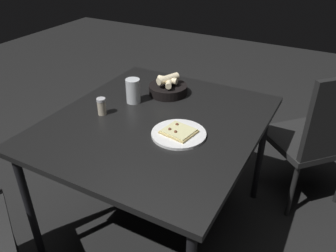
{
  "coord_description": "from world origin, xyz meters",
  "views": [
    {
      "loc": [
        -1.28,
        -0.77,
        1.6
      ],
      "look_at": [
        -0.05,
        -0.1,
        0.76
      ],
      "focal_mm": 36.07,
      "sensor_mm": 36.0,
      "label": 1
    }
  ],
  "objects_px": {
    "pepper_shaker": "(102,107)",
    "chair_far": "(319,134)",
    "bread_basket": "(168,88)",
    "beer_glass": "(133,92)",
    "dining_table": "(156,129)",
    "pizza_plate": "(179,133)"
  },
  "relations": [
    {
      "from": "bread_basket",
      "to": "beer_glass",
      "type": "relative_size",
      "value": 1.65
    },
    {
      "from": "bread_basket",
      "to": "pizza_plate",
      "type": "bearing_deg",
      "value": -145.17
    },
    {
      "from": "dining_table",
      "to": "chair_far",
      "type": "bearing_deg",
      "value": -48.32
    },
    {
      "from": "pizza_plate",
      "to": "chair_far",
      "type": "bearing_deg",
      "value": -38.08
    },
    {
      "from": "dining_table",
      "to": "bread_basket",
      "type": "bearing_deg",
      "value": 17.25
    },
    {
      "from": "pizza_plate",
      "to": "beer_glass",
      "type": "height_order",
      "value": "beer_glass"
    },
    {
      "from": "pizza_plate",
      "to": "pepper_shaker",
      "type": "relative_size",
      "value": 2.88
    },
    {
      "from": "dining_table",
      "to": "pepper_shaker",
      "type": "xyz_separation_m",
      "value": [
        -0.08,
        0.28,
        0.1
      ]
    },
    {
      "from": "beer_glass",
      "to": "pepper_shaker",
      "type": "relative_size",
      "value": 1.5
    },
    {
      "from": "chair_far",
      "to": "pizza_plate",
      "type": "bearing_deg",
      "value": 141.92
    },
    {
      "from": "pizza_plate",
      "to": "pepper_shaker",
      "type": "xyz_separation_m",
      "value": [
        -0.01,
        0.45,
        0.03
      ]
    },
    {
      "from": "bread_basket",
      "to": "dining_table",
      "type": "bearing_deg",
      "value": -162.75
    },
    {
      "from": "dining_table",
      "to": "chair_far",
      "type": "height_order",
      "value": "chair_far"
    },
    {
      "from": "pepper_shaker",
      "to": "chair_far",
      "type": "bearing_deg",
      "value": -54.02
    },
    {
      "from": "dining_table",
      "to": "pizza_plate",
      "type": "xyz_separation_m",
      "value": [
        -0.07,
        -0.17,
        0.07
      ]
    },
    {
      "from": "pizza_plate",
      "to": "beer_glass",
      "type": "bearing_deg",
      "value": 63.5
    },
    {
      "from": "bread_basket",
      "to": "chair_far",
      "type": "relative_size",
      "value": 0.24
    },
    {
      "from": "bread_basket",
      "to": "pepper_shaker",
      "type": "bearing_deg",
      "value": 154.19
    },
    {
      "from": "pizza_plate",
      "to": "pepper_shaker",
      "type": "distance_m",
      "value": 0.45
    },
    {
      "from": "bread_basket",
      "to": "chair_far",
      "type": "distance_m",
      "value": 0.95
    },
    {
      "from": "pepper_shaker",
      "to": "chair_far",
      "type": "distance_m",
      "value": 1.29
    },
    {
      "from": "beer_glass",
      "to": "pepper_shaker",
      "type": "xyz_separation_m",
      "value": [
        -0.2,
        0.07,
        -0.02
      ]
    }
  ]
}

